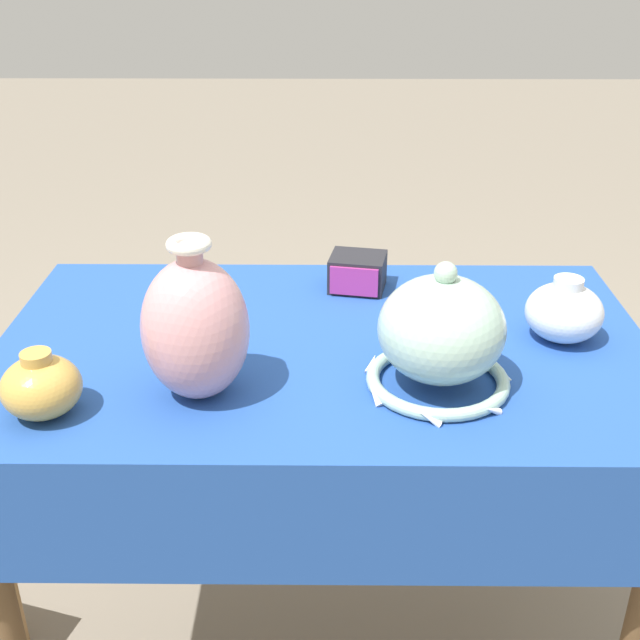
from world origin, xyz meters
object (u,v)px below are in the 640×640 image
at_px(vase_tall_bulbous, 195,328).
at_px(jar_round_ochre, 41,386).
at_px(mosaic_tile_box, 357,272).
at_px(jar_round_porcelain, 564,312).
at_px(vase_dome_bell, 441,336).

xyz_separation_m(vase_tall_bulbous, jar_round_ochre, (-0.23, -0.06, -0.07)).
distance_m(vase_tall_bulbous, mosaic_tile_box, 0.50).
height_order(vase_tall_bulbous, mosaic_tile_box, vase_tall_bulbous).
xyz_separation_m(vase_tall_bulbous, jar_round_porcelain, (0.63, 0.19, -0.06)).
height_order(vase_tall_bulbous, jar_round_ochre, vase_tall_bulbous).
distance_m(mosaic_tile_box, jar_round_porcelain, 0.43).
xyz_separation_m(vase_dome_bell, jar_round_ochre, (-0.62, -0.09, -0.04)).
height_order(mosaic_tile_box, jar_round_porcelain, jar_round_porcelain).
relative_size(mosaic_tile_box, jar_round_porcelain, 0.91).
height_order(mosaic_tile_box, jar_round_ochre, jar_round_ochre).
height_order(vase_dome_bell, mosaic_tile_box, vase_dome_bell).
bearing_deg(jar_round_porcelain, jar_round_ochre, -163.49).
bearing_deg(mosaic_tile_box, vase_tall_bulbous, -112.52).
bearing_deg(vase_tall_bulbous, jar_round_ochre, -165.02).
distance_m(mosaic_tile_box, jar_round_ochre, 0.69).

